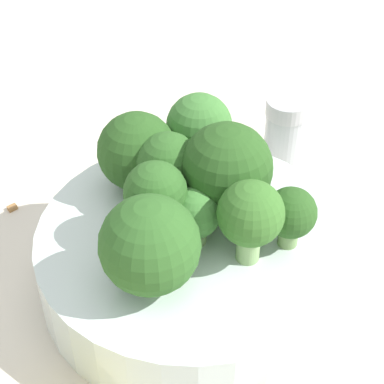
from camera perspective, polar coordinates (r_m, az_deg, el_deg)
The scene contains 14 objects.
ground_plane at distance 0.45m, azimuth 0.00°, elevation -7.93°, with size 3.00×3.00×0.00m, color beige.
bowl at distance 0.43m, azimuth 0.00°, elevation -5.86°, with size 0.20×0.20×0.05m, color silver.
broccoli_floret_0 at distance 0.41m, azimuth -2.16°, elevation 2.34°, with size 0.04×0.04×0.06m.
broccoli_floret_1 at distance 0.36m, azimuth -3.78°, elevation -4.82°, with size 0.06×0.06×0.06m.
broccoli_floret_2 at distance 0.40m, azimuth 3.10°, elevation 2.04°, with size 0.06×0.06×0.07m.
broccoli_floret_3 at distance 0.45m, azimuth 0.64°, elevation 5.78°, with size 0.05×0.05×0.06m.
broccoli_floret_4 at distance 0.39m, azimuth 8.78°, elevation -1.98°, with size 0.03×0.03×0.04m.
broccoli_floret_5 at distance 0.38m, azimuth 5.23°, elevation -2.13°, with size 0.04×0.04×0.06m.
broccoli_floret_6 at distance 0.39m, azimuth -3.34°, elevation 0.01°, with size 0.04×0.04×0.06m.
broccoli_floret_7 at distance 0.43m, azimuth -4.90°, elevation 3.57°, with size 0.05×0.05×0.06m.
broccoli_floret_8 at distance 0.39m, azimuth 0.76°, elevation -1.95°, with size 0.03×0.03×0.04m.
pepper_shaker at distance 0.54m, azimuth 8.30°, elevation 5.35°, with size 0.04×0.04×0.06m.
almond_crumb_0 at distance 0.52m, azimuth -15.72°, elevation -1.21°, with size 0.01×0.00×0.01m, color olive.
almond_crumb_4 at distance 0.55m, azimuth 7.34°, elevation 3.31°, with size 0.01×0.01×0.01m, color olive.
Camera 1 is at (0.29, -0.07, 0.33)m, focal length 60.00 mm.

